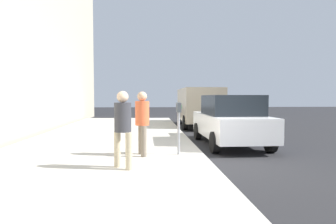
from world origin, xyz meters
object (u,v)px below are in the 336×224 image
at_px(parked_sedan_near, 230,120).
at_px(parking_meter, 179,117).
at_px(pedestrian_at_meter, 142,118).
at_px(parked_van_far, 199,105).
at_px(pedestrian_bystander, 123,124).

bearing_deg(parked_sedan_near, parking_meter, 137.46).
distance_m(pedestrian_at_meter, parked_sedan_near, 3.81).
relative_size(pedestrian_at_meter, parked_van_far, 0.33).
xyz_separation_m(pedestrian_at_meter, parked_van_far, (8.67, -3.03, 0.11)).
height_order(parking_meter, pedestrian_at_meter, pedestrian_at_meter).
height_order(pedestrian_bystander, parked_van_far, parked_van_far).
xyz_separation_m(pedestrian_bystander, parked_van_far, (10.05, -3.42, 0.12)).
distance_m(pedestrian_bystander, parked_sedan_near, 5.02).
bearing_deg(pedestrian_bystander, parked_van_far, 23.98).
distance_m(parked_sedan_near, parked_van_far, 6.40).
bearing_deg(pedestrian_bystander, parked_sedan_near, -0.27).
distance_m(pedestrian_at_meter, parked_van_far, 9.19).
xyz_separation_m(pedestrian_bystander, parked_sedan_near, (3.66, -3.42, -0.24)).
distance_m(parking_meter, parked_sedan_near, 3.05).
bearing_deg(parked_van_far, pedestrian_at_meter, 160.74).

